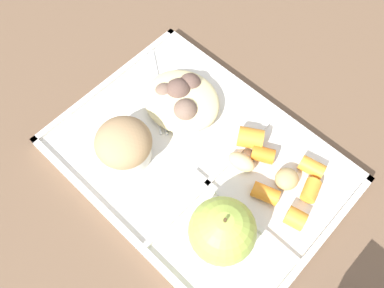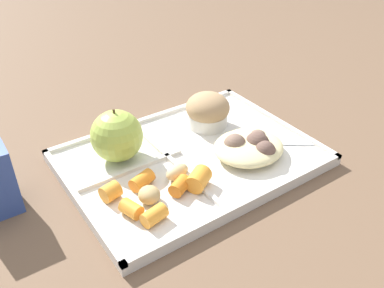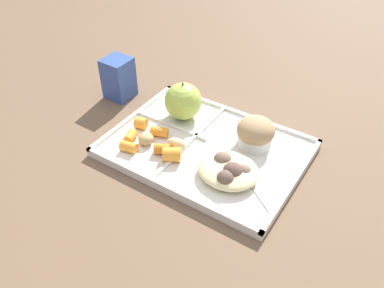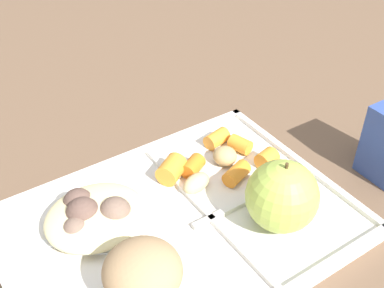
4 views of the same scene
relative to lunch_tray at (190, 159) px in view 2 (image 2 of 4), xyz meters
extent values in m
plane|color=brown|center=(0.00, 0.00, -0.01)|extent=(6.00, 6.00, 0.00)
cube|color=silver|center=(0.00, 0.00, 0.00)|extent=(0.37, 0.27, 0.01)
cube|color=silver|center=(0.00, -0.13, 0.01)|extent=(0.37, 0.01, 0.01)
cube|color=silver|center=(0.00, 0.13, 0.01)|extent=(0.37, 0.01, 0.01)
cube|color=silver|center=(-0.18, 0.00, 0.01)|extent=(0.01, 0.27, 0.01)
cube|color=silver|center=(0.18, 0.00, 0.01)|extent=(0.01, 0.27, 0.01)
cube|color=silver|center=(-0.03, 0.00, 0.01)|extent=(0.01, 0.25, 0.01)
cube|color=silver|center=(-0.09, 0.02, 0.01)|extent=(0.17, 0.01, 0.01)
sphere|color=#A8C14C|center=(-0.09, 0.06, 0.04)|extent=(0.08, 0.08, 0.08)
cylinder|color=#4C381E|center=(-0.09, 0.06, 0.08)|extent=(0.00, 0.00, 0.01)
cylinder|color=silver|center=(0.08, 0.06, 0.02)|extent=(0.07, 0.07, 0.02)
ellipsoid|color=tan|center=(0.08, 0.06, 0.04)|extent=(0.07, 0.07, 0.05)
cylinder|color=orange|center=(-0.14, -0.02, 0.02)|extent=(0.03, 0.03, 0.02)
cylinder|color=orange|center=(-0.13, -0.06, 0.02)|extent=(0.03, 0.03, 0.02)
cylinder|color=orange|center=(-0.03, -0.07, 0.02)|extent=(0.04, 0.04, 0.03)
cylinder|color=orange|center=(-0.09, -0.02, 0.02)|extent=(0.04, 0.03, 0.02)
cylinder|color=orange|center=(-0.06, -0.06, 0.02)|extent=(0.04, 0.03, 0.02)
cylinder|color=orange|center=(-0.12, -0.09, 0.02)|extent=(0.03, 0.03, 0.02)
ellipsoid|color=tan|center=(-0.04, -0.03, 0.02)|extent=(0.04, 0.03, 0.02)
ellipsoid|color=tan|center=(-0.10, -0.05, 0.02)|extent=(0.03, 0.03, 0.02)
ellipsoid|color=beige|center=(0.08, -0.05, 0.02)|extent=(0.11, 0.10, 0.03)
sphere|color=brown|center=(0.09, -0.05, 0.02)|extent=(0.04, 0.04, 0.04)
sphere|color=#755B4C|center=(0.06, -0.04, 0.02)|extent=(0.04, 0.04, 0.04)
sphere|color=#755B4C|center=(0.10, -0.04, 0.02)|extent=(0.03, 0.03, 0.03)
sphere|color=brown|center=(0.08, -0.07, 0.02)|extent=(0.03, 0.03, 0.03)
cube|color=silver|center=(0.14, -0.06, 0.01)|extent=(0.08, 0.06, 0.00)
cube|color=silver|center=(0.09, -0.02, 0.01)|extent=(0.04, 0.04, 0.00)
cylinder|color=silver|center=(0.07, 0.00, 0.01)|extent=(0.02, 0.02, 0.00)
cylinder|color=silver|center=(0.07, -0.01, 0.01)|extent=(0.02, 0.02, 0.00)
cylinder|color=silver|center=(0.06, -0.01, 0.01)|extent=(0.02, 0.02, 0.00)
camera|label=1|loc=(-0.15, 0.17, 0.49)|focal=37.92mm
camera|label=2|loc=(-0.29, -0.42, 0.37)|focal=38.85mm
camera|label=3|loc=(0.30, -0.51, 0.51)|focal=37.71mm
camera|label=4|loc=(0.19, 0.31, 0.39)|focal=45.25mm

